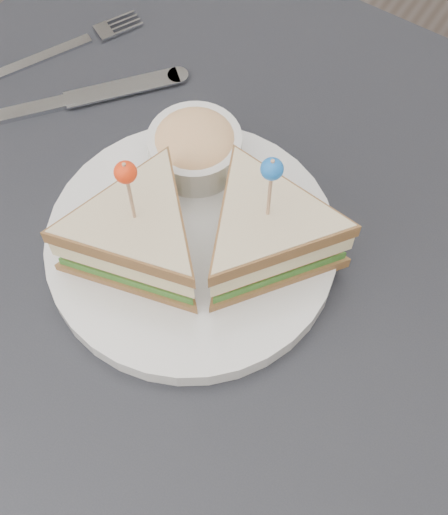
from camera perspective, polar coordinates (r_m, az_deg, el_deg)
The scene contains 5 objects.
ground_plane at distance 1.35m, azimuth -0.61°, elevation -16.72°, with size 3.50×3.50×0.00m, color #3F3833.
table at distance 0.71m, azimuth -1.12°, elevation -5.13°, with size 0.80×0.80×0.75m.
plate_meal at distance 0.62m, azimuth -2.03°, elevation 2.38°, with size 0.33×0.33×0.16m.
cutlery_fork at distance 0.83m, azimuth -11.70°, elevation 16.36°, with size 0.09×0.16×0.00m.
cutlery_knife at distance 0.78m, azimuth -11.78°, elevation 12.22°, with size 0.16×0.18×0.01m.
Camera 1 is at (0.17, -0.23, 1.32)m, focal length 50.00 mm.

